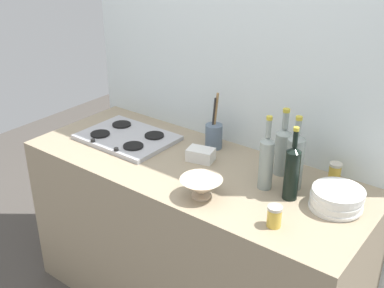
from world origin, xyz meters
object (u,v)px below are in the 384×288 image
Objects in this scene: wine_bottle_rightmost at (295,160)px; wine_bottle_leftmost at (266,161)px; wine_bottle_mid_left at (283,149)px; condiment_jar_rear at (274,216)px; plate_stack at (337,199)px; utensil_crock at (214,135)px; mixing_bowl at (201,187)px; stovetop_hob at (127,137)px; butter_dish at (201,155)px; condiment_jar_front at (335,173)px; wine_bottle_mid_right at (292,172)px.

wine_bottle_leftmost is at bearing -140.67° from wine_bottle_rightmost.
condiment_jar_rear is (0.18, -0.41, -0.08)m from wine_bottle_mid_left.
wine_bottle_mid_left is (-0.33, 0.14, 0.08)m from plate_stack.
mixing_bowl is at bearing -61.27° from utensil_crock.
mixing_bowl is (-0.28, -0.32, -0.09)m from wine_bottle_rightmost.
mixing_bowl is at bearing -127.50° from wine_bottle_leftmost.
stovetop_hob is at bearing -154.42° from utensil_crock.
butter_dish is (-0.38, -0.13, -0.10)m from wine_bottle_mid_left.
stovetop_hob is at bearing -179.53° from wine_bottle_leftmost.
wine_bottle_leftmost is 0.34m from condiment_jar_front.
wine_bottle_mid_left is at bearing 140.02° from wine_bottle_rightmost.
stovetop_hob is at bearing -167.62° from condiment_jar_front.
mixing_bowl is 1.43× the size of butter_dish.
wine_bottle_leftmost is 0.48m from utensil_crock.
stovetop_hob is 5.55× the size of condiment_jar_rear.
wine_bottle_mid_right is 3.73× the size of condiment_jar_rear.
plate_stack is 0.34m from wine_bottle_leftmost.
utensil_crock is (-0.04, 0.16, 0.04)m from butter_dish.
stovetop_hob is 1.44× the size of wine_bottle_leftmost.
wine_bottle_mid_right reaches higher than wine_bottle_mid_left.
wine_bottle_rightmost is 3.84× the size of condiment_jar_rear.
stovetop_hob is 1.67× the size of utensil_crock.
wine_bottle_rightmost reaches higher than condiment_jar_rear.
wine_bottle_leftmost is at bearing -135.05° from condiment_jar_front.
butter_dish is 0.44× the size of utensil_crock.
wine_bottle_mid_right is 0.10m from wine_bottle_rightmost.
plate_stack is 2.49× the size of condiment_jar_rear.
condiment_jar_rear is (1.05, -0.23, 0.03)m from stovetop_hob.
stovetop_hob is 3.80× the size of butter_dish.
utensil_crock is 0.75m from condiment_jar_rear.
plate_stack is 0.31m from condiment_jar_rear.
wine_bottle_mid_left is 0.46m from condiment_jar_rear.
plate_stack reaches higher than mixing_bowl.
mixing_bowl is 0.36m from condiment_jar_rear.
plate_stack is 0.77m from utensil_crock.
wine_bottle_rightmost is at bearing 39.33° from wine_bottle_leftmost.
wine_bottle_mid_right reaches higher than butter_dish.
wine_bottle_leftmost reaches higher than utensil_crock.
mixing_bowl is at bearing -144.18° from wine_bottle_mid_right.
wine_bottle_mid_left is at bearing 127.35° from wine_bottle_mid_right.
utensil_crock is at bearing 166.99° from wine_bottle_rightmost.
condiment_jar_rear is at bearing -36.24° from utensil_crock.
wine_bottle_leftmost is at bearing 126.67° from condiment_jar_rear.
plate_stack is 2.24× the size of condiment_jar_front.
wine_bottle_mid_left is (-0.00, 0.17, -0.01)m from wine_bottle_leftmost.
wine_bottle_leftmost reaches higher than condiment_jar_rear.
wine_bottle_rightmost is (-0.03, 0.09, 0.01)m from wine_bottle_mid_right.
wine_bottle_mid_right reaches higher than utensil_crock.
plate_stack is 0.65× the size of wine_bottle_rightmost.
wine_bottle_mid_left is 0.14m from wine_bottle_rightmost.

